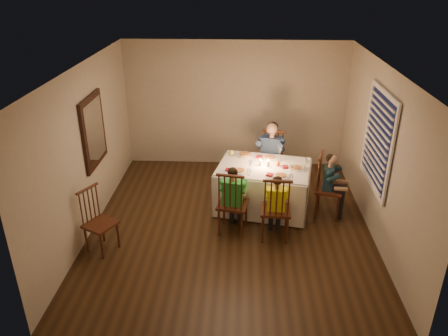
{
  "coord_description": "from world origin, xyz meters",
  "views": [
    {
      "loc": [
        0.17,
        -6.15,
        3.92
      ],
      "look_at": [
        -0.12,
        0.15,
        0.96
      ],
      "focal_mm": 35.0,
      "sensor_mm": 36.0,
      "label": 1
    }
  ],
  "objects_px": {
    "chair_near_right": "(274,237)",
    "child_green": "(233,231)",
    "chair_end": "(326,214)",
    "serving_bowl": "(245,155)",
    "child_yellow": "(274,237)",
    "child_teal": "(326,214)",
    "chair_adult": "(269,187)",
    "dining_table": "(264,178)",
    "adult": "(269,187)",
    "chair_extra": "(104,249)",
    "chair_near_left": "(233,231)"
  },
  "relations": [
    {
      "from": "child_yellow",
      "to": "child_teal",
      "type": "bearing_deg",
      "value": -139.56
    },
    {
      "from": "child_green",
      "to": "serving_bowl",
      "type": "xyz_separation_m",
      "value": [
        0.18,
        1.14,
        0.84
      ]
    },
    {
      "from": "chair_near_right",
      "to": "chair_extra",
      "type": "bearing_deg",
      "value": 13.04
    },
    {
      "from": "chair_extra",
      "to": "adult",
      "type": "xyz_separation_m",
      "value": [
        2.6,
        2.16,
        0.0
      ]
    },
    {
      "from": "dining_table",
      "to": "chair_near_left",
      "type": "relative_size",
      "value": 1.57
    },
    {
      "from": "serving_bowl",
      "to": "adult",
      "type": "bearing_deg",
      "value": 40.45
    },
    {
      "from": "chair_extra",
      "to": "child_teal",
      "type": "relative_size",
      "value": 0.9
    },
    {
      "from": "dining_table",
      "to": "chair_extra",
      "type": "relative_size",
      "value": 1.72
    },
    {
      "from": "chair_near_left",
      "to": "chair_near_right",
      "type": "distance_m",
      "value": 0.68
    },
    {
      "from": "chair_adult",
      "to": "chair_end",
      "type": "xyz_separation_m",
      "value": [
        0.94,
        -0.98,
        0.0
      ]
    },
    {
      "from": "child_green",
      "to": "child_teal",
      "type": "height_order",
      "value": "child_green"
    },
    {
      "from": "chair_near_left",
      "to": "serving_bowl",
      "type": "relative_size",
      "value": 4.78
    },
    {
      "from": "chair_adult",
      "to": "adult",
      "type": "relative_size",
      "value": 0.84
    },
    {
      "from": "dining_table",
      "to": "child_green",
      "type": "distance_m",
      "value": 1.09
    },
    {
      "from": "chair_end",
      "to": "serving_bowl",
      "type": "xyz_separation_m",
      "value": [
        -1.43,
        0.56,
        0.84
      ]
    },
    {
      "from": "chair_adult",
      "to": "child_yellow",
      "type": "bearing_deg",
      "value": -73.88
    },
    {
      "from": "chair_near_right",
      "to": "child_yellow",
      "type": "height_order",
      "value": "chair_near_right"
    },
    {
      "from": "child_yellow",
      "to": "child_teal",
      "type": "xyz_separation_m",
      "value": [
        0.94,
        0.72,
        0.0
      ]
    },
    {
      "from": "chair_near_left",
      "to": "adult",
      "type": "distance_m",
      "value": 1.7
    },
    {
      "from": "chair_adult",
      "to": "serving_bowl",
      "type": "bearing_deg",
      "value": -123.31
    },
    {
      "from": "child_yellow",
      "to": "chair_near_right",
      "type": "bearing_deg",
      "value": -0.0
    },
    {
      "from": "chair_end",
      "to": "child_teal",
      "type": "height_order",
      "value": "child_teal"
    },
    {
      "from": "child_yellow",
      "to": "serving_bowl",
      "type": "height_order",
      "value": "serving_bowl"
    },
    {
      "from": "chair_end",
      "to": "chair_adult",
      "type": "bearing_deg",
      "value": 59.59
    },
    {
      "from": "chair_near_right",
      "to": "child_green",
      "type": "xyz_separation_m",
      "value": [
        -0.66,
        0.14,
        0.0
      ]
    },
    {
      "from": "chair_adult",
      "to": "child_green",
      "type": "distance_m",
      "value": 1.7
    },
    {
      "from": "chair_near_right",
      "to": "chair_end",
      "type": "height_order",
      "value": "same"
    },
    {
      "from": "dining_table",
      "to": "serving_bowl",
      "type": "relative_size",
      "value": 7.51
    },
    {
      "from": "chair_adult",
      "to": "child_teal",
      "type": "distance_m",
      "value": 1.36
    },
    {
      "from": "chair_near_right",
      "to": "chair_extra",
      "type": "height_order",
      "value": "chair_near_right"
    },
    {
      "from": "chair_near_right",
      "to": "child_yellow",
      "type": "relative_size",
      "value": 1.03
    },
    {
      "from": "child_yellow",
      "to": "serving_bowl",
      "type": "distance_m",
      "value": 1.61
    },
    {
      "from": "adult",
      "to": "chair_adult",
      "type": "bearing_deg",
      "value": 0.0
    },
    {
      "from": "chair_near_right",
      "to": "adult",
      "type": "bearing_deg",
      "value": -87.19
    },
    {
      "from": "dining_table",
      "to": "chair_adult",
      "type": "bearing_deg",
      "value": 89.43
    },
    {
      "from": "chair_end",
      "to": "child_yellow",
      "type": "relative_size",
      "value": 1.03
    },
    {
      "from": "chair_near_right",
      "to": "serving_bowl",
      "type": "relative_size",
      "value": 4.78
    },
    {
      "from": "serving_bowl",
      "to": "child_green",
      "type": "bearing_deg",
      "value": -98.86
    },
    {
      "from": "child_green",
      "to": "child_yellow",
      "type": "distance_m",
      "value": 0.68
    },
    {
      "from": "child_yellow",
      "to": "serving_bowl",
      "type": "xyz_separation_m",
      "value": [
        -0.49,
        1.28,
        0.84
      ]
    },
    {
      "from": "chair_adult",
      "to": "child_yellow",
      "type": "relative_size",
      "value": 1.03
    },
    {
      "from": "child_teal",
      "to": "serving_bowl",
      "type": "height_order",
      "value": "serving_bowl"
    },
    {
      "from": "chair_adult",
      "to": "serving_bowl",
      "type": "height_order",
      "value": "serving_bowl"
    },
    {
      "from": "child_yellow",
      "to": "chair_near_left",
      "type": "bearing_deg",
      "value": -8.96
    },
    {
      "from": "chair_adult",
      "to": "chair_near_right",
      "type": "relative_size",
      "value": 1.0
    },
    {
      "from": "dining_table",
      "to": "chair_adult",
      "type": "relative_size",
      "value": 1.57
    },
    {
      "from": "chair_end",
      "to": "serving_bowl",
      "type": "height_order",
      "value": "serving_bowl"
    },
    {
      "from": "chair_extra",
      "to": "adult",
      "type": "distance_m",
      "value": 3.38
    },
    {
      "from": "chair_near_right",
      "to": "child_yellow",
      "type": "bearing_deg",
      "value": -0.0
    },
    {
      "from": "child_yellow",
      "to": "child_green",
      "type": "bearing_deg",
      "value": -8.96
    }
  ]
}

